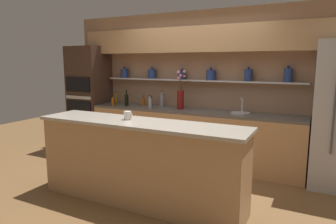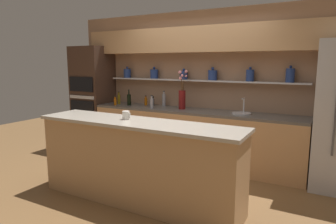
# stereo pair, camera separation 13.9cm
# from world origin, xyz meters

# --- Properties ---
(ground_plane) EXTENTS (12.00, 12.00, 0.00)m
(ground_plane) POSITION_xyz_m (0.00, 0.00, 0.00)
(ground_plane) COLOR brown
(back_wall_unit) EXTENTS (5.20, 0.44, 2.60)m
(back_wall_unit) POSITION_xyz_m (-0.00, 1.53, 1.55)
(back_wall_unit) COLOR #937056
(back_wall_unit) RESTS_ON ground_plane
(back_counter_unit) EXTENTS (3.69, 0.62, 0.92)m
(back_counter_unit) POSITION_xyz_m (-0.03, 1.24, 0.46)
(back_counter_unit) COLOR tan
(back_counter_unit) RESTS_ON ground_plane
(island_counter) EXTENTS (2.66, 0.61, 1.02)m
(island_counter) POSITION_xyz_m (0.00, -0.45, 0.51)
(island_counter) COLOR tan
(island_counter) RESTS_ON ground_plane
(oven_tower) EXTENTS (0.70, 0.64, 2.03)m
(oven_tower) POSITION_xyz_m (-2.25, 1.24, 1.01)
(oven_tower) COLOR #3D281E
(oven_tower) RESTS_ON ground_plane
(flower_vase) EXTENTS (0.14, 0.16, 0.67)m
(flower_vase) POSITION_xyz_m (-0.23, 1.25, 1.14)
(flower_vase) COLOR maroon
(flower_vase) RESTS_ON back_counter_unit
(sink_fixture) EXTENTS (0.30, 0.30, 0.25)m
(sink_fixture) POSITION_xyz_m (0.81, 1.25, 0.94)
(sink_fixture) COLOR #B7B7BC
(sink_fixture) RESTS_ON back_counter_unit
(bottle_wine_0) EXTENTS (0.07, 0.07, 0.30)m
(bottle_wine_0) POSITION_xyz_m (-1.30, 1.17, 1.03)
(bottle_wine_0) COLOR black
(bottle_wine_0) RESTS_ON back_counter_unit
(bottle_sauce_1) EXTENTS (0.05, 0.05, 0.18)m
(bottle_sauce_1) POSITION_xyz_m (-0.89, 1.37, 1.00)
(bottle_sauce_1) COLOR black
(bottle_sauce_1) RESTS_ON back_counter_unit
(bottle_sauce_2) EXTENTS (0.06, 0.06, 0.18)m
(bottle_sauce_2) POSITION_xyz_m (-1.04, 1.35, 0.99)
(bottle_sauce_2) COLOR #9E4C0A
(bottle_sauce_2) RESTS_ON back_counter_unit
(bottle_oil_3) EXTENTS (0.06, 0.06, 0.24)m
(bottle_oil_3) POSITION_xyz_m (-1.59, 1.24, 1.02)
(bottle_oil_3) COLOR brown
(bottle_oil_3) RESTS_ON back_counter_unit
(bottle_sauce_4) EXTENTS (0.05, 0.05, 0.18)m
(bottle_sauce_4) POSITION_xyz_m (-1.54, 1.07, 0.99)
(bottle_sauce_4) COLOR #9E4C0A
(bottle_sauce_4) RESTS_ON back_counter_unit
(bottle_spirit_5) EXTENTS (0.06, 0.06, 0.23)m
(bottle_spirit_5) POSITION_xyz_m (-0.74, 1.08, 1.01)
(bottle_spirit_5) COLOR gray
(bottle_spirit_5) RESTS_ON back_counter_unit
(bottle_spirit_6) EXTENTS (0.06, 0.06, 0.28)m
(bottle_spirit_6) POSITION_xyz_m (-0.69, 1.42, 1.04)
(bottle_spirit_6) COLOR gray
(bottle_spirit_6) RESTS_ON back_counter_unit
(coffee_mug) EXTENTS (0.11, 0.09, 0.10)m
(coffee_mug) POSITION_xyz_m (-0.18, -0.41, 1.07)
(coffee_mug) COLOR silver
(coffee_mug) RESTS_ON island_counter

